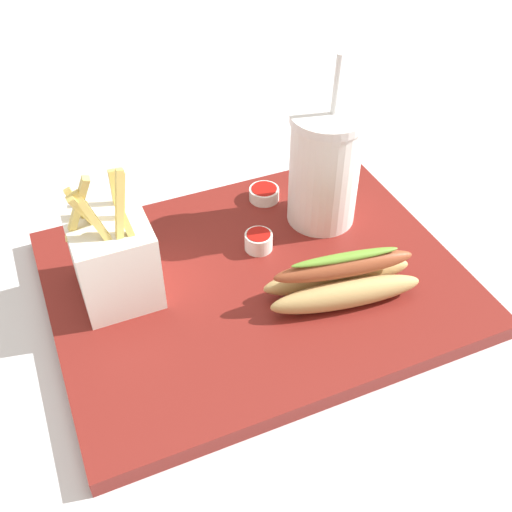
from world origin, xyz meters
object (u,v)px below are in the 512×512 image
Objects in this scene: fries_basket at (113,257)px; ketchup_cup_2 at (130,236)px; ketchup_cup_1 at (264,193)px; ketchup_cup_3 at (259,240)px; hot_dog_1 at (342,280)px; soda_cup at (324,168)px.

fries_basket reaches higher than ketchup_cup_2.
ketchup_cup_1 is 0.10m from ketchup_cup_3.
fries_basket is 0.17m from ketchup_cup_3.
fries_basket reaches higher than ketchup_cup_1.
hot_dog_1 is 0.12m from ketchup_cup_3.
soda_cup reaches higher than ketchup_cup_1.
ketchup_cup_3 is (0.14, -0.07, 0.00)m from ketchup_cup_2.
ketchup_cup_1 is at bearing 62.47° from ketchup_cup_3.
ketchup_cup_2 is at bearing -174.59° from ketchup_cup_1.
ketchup_cup_3 reaches higher than ketchup_cup_1.
ketchup_cup_2 is at bearing 136.46° from hot_dog_1.
hot_dog_1 reaches higher than ketchup_cup_3.
ketchup_cup_1 is at bearing 23.33° from fries_basket.
ketchup_cup_1 is (-0.01, 0.20, -0.01)m from hot_dog_1.
hot_dog_1 is 0.20m from ketchup_cup_1.
ketchup_cup_2 is 0.15m from ketchup_cup_3.
soda_cup is 0.12m from ketchup_cup_3.
ketchup_cup_2 is (-0.19, 0.18, -0.01)m from hot_dog_1.
soda_cup is 1.29× the size of fries_basket.
hot_dog_1 is at bearing -43.54° from ketchup_cup_2.
soda_cup is at bearing 71.48° from hot_dog_1.
fries_basket is at bearing 154.84° from hot_dog_1.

